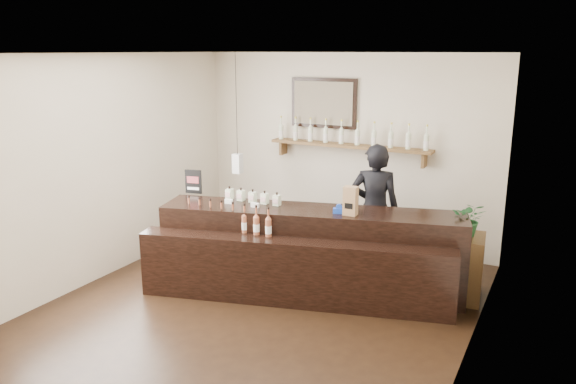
# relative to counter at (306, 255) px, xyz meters

# --- Properties ---
(ground) EXTENTS (5.00, 5.00, 0.00)m
(ground) POSITION_rel_counter_xyz_m (-0.28, -0.57, -0.47)
(ground) COLOR black
(ground) RESTS_ON ground
(room_shell) EXTENTS (5.00, 5.00, 5.00)m
(room_shell) POSITION_rel_counter_xyz_m (-0.28, -0.57, 1.23)
(room_shell) COLOR beige
(room_shell) RESTS_ON ground
(back_wall_decor) EXTENTS (2.66, 0.96, 1.69)m
(back_wall_decor) POSITION_rel_counter_xyz_m (-0.44, 1.81, 1.29)
(back_wall_decor) COLOR brown
(back_wall_decor) RESTS_ON ground
(counter) EXTENTS (3.64, 1.86, 1.17)m
(counter) POSITION_rel_counter_xyz_m (0.00, 0.00, 0.00)
(counter) COLOR black
(counter) RESTS_ON ground
(promo_sign) EXTENTS (0.22, 0.07, 0.31)m
(promo_sign) POSITION_rel_counter_xyz_m (-1.68, 0.12, 0.69)
(promo_sign) COLOR black
(promo_sign) RESTS_ON counter
(paper_bag) EXTENTS (0.15, 0.12, 0.33)m
(paper_bag) POSITION_rel_counter_xyz_m (0.50, 0.12, 0.70)
(paper_bag) COLOR olive
(paper_bag) RESTS_ON counter
(tape_dispenser) EXTENTS (0.15, 0.09, 0.11)m
(tape_dispenser) POSITION_rel_counter_xyz_m (0.36, 0.12, 0.58)
(tape_dispenser) COLOR blue
(tape_dispenser) RESTS_ON counter
(side_cabinet) EXTENTS (0.44, 0.57, 0.77)m
(side_cabinet) POSITION_rel_counter_xyz_m (1.72, 0.69, -0.09)
(side_cabinet) COLOR brown
(side_cabinet) RESTS_ON ground
(potted_plant) EXTENTS (0.39, 0.35, 0.41)m
(potted_plant) POSITION_rel_counter_xyz_m (1.72, 0.69, 0.50)
(potted_plant) COLOR #26602E
(potted_plant) RESTS_ON side_cabinet
(shopkeeper) EXTENTS (0.79, 0.61, 1.93)m
(shopkeeper) POSITION_rel_counter_xyz_m (0.51, 0.98, 0.49)
(shopkeeper) COLOR black
(shopkeeper) RESTS_ON ground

